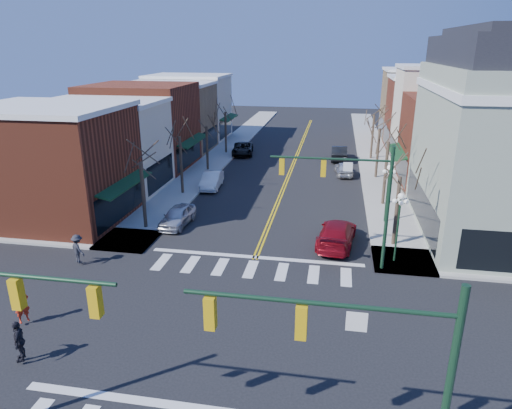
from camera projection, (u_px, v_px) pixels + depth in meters
The scene contains 33 objects.
ground at pixel (225, 332), 20.45m from camera, with size 160.00×160.00×0.00m, color black.
sidewalk_left at pixel (183, 190), 40.46m from camera, with size 3.50×70.00×0.15m, color #9E9B93.
sidewalk_right at pixel (386, 201), 37.58m from camera, with size 3.50×70.00×0.15m, color #9E9B93.
bldg_left_brick_a at pixel (52, 166), 32.60m from camera, with size 10.00×8.50×8.00m, color maroon.
bldg_left_stucco_a at pixel (105, 147), 39.89m from camera, with size 10.00×7.00×7.50m, color beige.
bldg_left_brick_b at pixel (142, 126), 47.16m from camera, with size 10.00×9.00×8.50m, color maroon.
bldg_left_tan at pixel (170, 118), 54.95m from camera, with size 10.00×7.50×7.80m, color #9B7D55.
bldg_left_stucco_b at pixel (189, 108), 62.09m from camera, with size 10.00×8.00×8.20m, color beige.
bldg_right_brick_a at pixel (462, 143), 40.52m from camera, with size 10.00×8.50×8.00m, color maroon.
bldg_right_stucco at pixel (445, 118), 47.40m from camera, with size 10.00×7.00×10.00m, color beige.
bldg_right_brick_b at pixel (431, 115), 54.62m from camera, with size 10.00×8.00×8.50m, color maroon.
bldg_right_tan at pixel (421, 105), 61.97m from camera, with size 10.00×8.00×9.00m, color #9B7D55.
traffic_mast_near_right at pixel (370, 369), 11.10m from camera, with size 6.60×0.28×7.20m.
traffic_mast_far_right at pixel (354, 190), 24.86m from camera, with size 6.60×0.28×7.20m.
lamppost_corner at pixel (399, 216), 26.03m from camera, with size 0.36×0.36×4.33m.
lamppost_midblock at pixel (388, 184), 32.07m from camera, with size 0.36×0.36×4.33m.
tree_left_a at pixel (143, 196), 31.27m from camera, with size 0.24×0.24×4.76m, color #382B21.
tree_left_b at pixel (181, 166), 38.66m from camera, with size 0.24×0.24×5.04m, color #382B21.
tree_left_c at pixel (207, 149), 46.18m from camera, with size 0.24×0.24×4.55m, color #382B21.
tree_left_d at pixel (226, 133), 53.56m from camera, with size 0.24×0.24×4.90m, color #382B21.
tree_right_a at pixel (396, 212), 28.53m from camera, with size 0.24×0.24×4.62m, color #382B21.
tree_right_b at pixel (385, 174), 35.88m from camera, with size 0.24×0.24×5.18m, color #382B21.
tree_right_c at pixel (378, 154), 43.37m from camera, with size 0.24×0.24×4.83m, color #382B21.
tree_right_d at pixel (372, 137), 50.79m from camera, with size 0.24×0.24×4.97m, color #382B21.
car_left_near at pixel (177, 216), 32.42m from camera, with size 1.64×4.07×1.39m, color silver.
car_left_mid at pixel (212, 180), 40.99m from camera, with size 1.52×4.37×1.44m, color white.
car_left_far at pixel (243, 149), 53.60m from camera, with size 2.30×4.99×1.39m, color black.
car_right_near at pixel (337, 234), 29.21m from camera, with size 2.16×5.32×1.54m, color maroon.
car_right_mid at pixel (344, 169), 45.04m from camera, with size 1.58×3.93×1.34m, color silver.
car_right_far at pixel (339, 153), 51.04m from camera, with size 1.69×4.86×1.60m, color black.
pedestrian_red_a at pixel (22, 304), 20.72m from camera, with size 0.65×0.42×1.77m, color red.
pedestrian_dark_a at pixel (19, 341), 18.17m from camera, with size 1.04×0.43×1.77m, color black.
pedestrian_dark_b at pixel (78, 249), 26.45m from camera, with size 1.12×0.64×1.73m, color #212229.
Camera 1 is at (4.39, -16.91, 12.16)m, focal length 32.00 mm.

